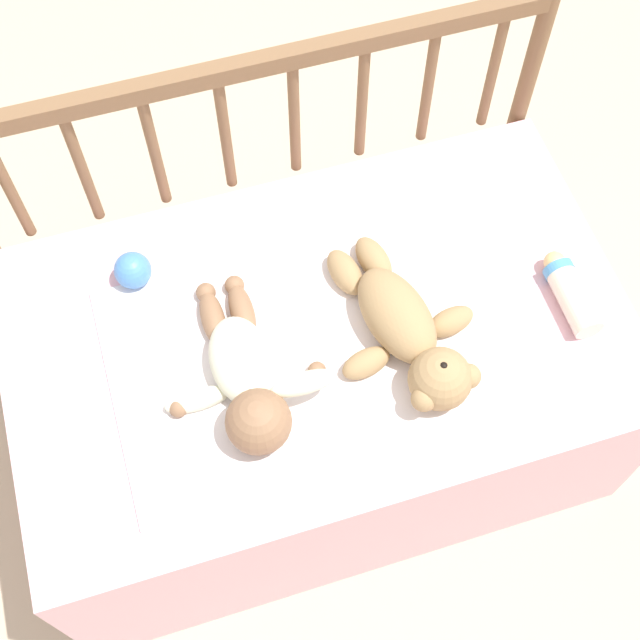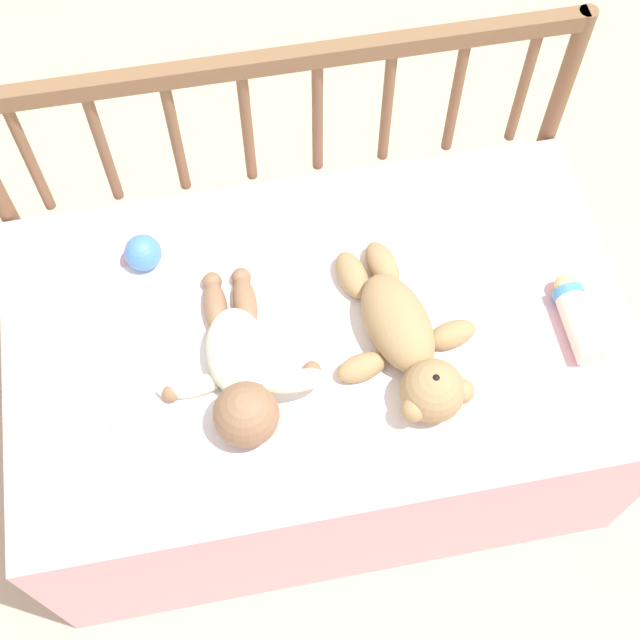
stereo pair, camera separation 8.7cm
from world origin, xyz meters
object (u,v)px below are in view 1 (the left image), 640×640
at_px(baby_bottle, 570,292).
at_px(toy_ball, 133,270).
at_px(baby, 246,378).
at_px(teddy_bear, 407,332).

bearing_deg(baby_bottle, toy_ball, 159.88).
relative_size(baby, toy_ball, 5.24).
height_order(teddy_bear, toy_ball, teddy_bear).
bearing_deg(teddy_bear, baby, 179.97).
bearing_deg(baby, teddy_bear, -0.03).
bearing_deg(teddy_bear, baby_bottle, 0.07).
height_order(teddy_bear, baby, same).
xyz_separation_m(teddy_bear, baby_bottle, (0.33, 0.00, -0.02)).
bearing_deg(toy_ball, baby_bottle, -20.12).
bearing_deg(toy_ball, teddy_bear, -32.35).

